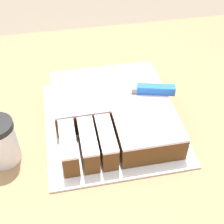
% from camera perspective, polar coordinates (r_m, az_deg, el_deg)
% --- Properties ---
extents(countertop, '(1.40, 1.10, 0.93)m').
position_cam_1_polar(countertop, '(1.18, -3.58, -19.37)').
color(countertop, '#936D47').
rests_on(countertop, ground_plane).
extents(cake_board, '(0.34, 0.37, 0.01)m').
position_cam_1_polar(cake_board, '(0.82, 0.00, -1.87)').
color(cake_board, white).
rests_on(cake_board, countertop).
extents(cake, '(0.29, 0.31, 0.07)m').
position_cam_1_polar(cake, '(0.80, 0.21, 0.24)').
color(cake, brown).
rests_on(cake, cake_board).
extents(knife, '(0.28, 0.09, 0.02)m').
position_cam_1_polar(knife, '(0.80, 6.05, 4.11)').
color(knife, silver).
rests_on(knife, cake).
extents(coffee_cup, '(0.08, 0.08, 0.11)m').
position_cam_1_polar(coffee_cup, '(0.74, -19.73, -5.14)').
color(coffee_cup, white).
rests_on(coffee_cup, countertop).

